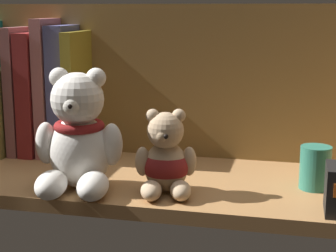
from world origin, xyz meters
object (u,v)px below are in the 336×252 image
book_2 (10,109)px  book_5 (52,87)px  book_3 (24,90)px  book_4 (38,93)px  book_6 (67,91)px  teddy_bear_smaller (166,160)px  book_7 (82,94)px  teddy_bear_larger (78,139)px  pillar_candle (315,167)px

book_2 → book_5: 9.49cm
book_3 → book_5: bearing=-0.0°
book_4 → book_6: 5.67cm
book_4 → book_6: (5.64, 0.00, 0.62)cm
teddy_bear_smaller → book_3: bearing=150.7°
book_7 → teddy_bear_larger: (6.59, -18.24, -3.41)cm
teddy_bear_larger → book_6: bearing=117.2°
book_3 → book_5: book_5 is taller
book_4 → pillar_candle: bearing=-11.8°
book_4 → teddy_bear_smaller: 32.80cm
book_6 → teddy_bear_larger: (9.39, -18.24, -3.90)cm
pillar_candle → book_7: bearing=165.8°
book_4 → book_7: 8.44cm
book_6 → pillar_candle: size_ratio=3.62×
book_3 → book_4: 2.71cm
book_4 → teddy_bear_larger: size_ratio=1.23×
book_3 → book_4: size_ratio=1.04×
book_5 → book_6: book_5 is taller
book_2 → teddy_bear_larger: teddy_bear_larger is taller
book_5 → teddy_bear_larger: (12.28, -18.24, -4.45)cm
book_6 → pillar_candle: book_6 is taller
book_7 → pillar_candle: 41.41cm
book_6 → book_2: bearing=-180.0°
book_4 → book_6: book_6 is taller
book_4 → book_6: bearing=0.0°
book_3 → book_5: size_ratio=0.94×
book_4 → book_7: bearing=0.0°
book_2 → book_5: (8.45, 0.00, 4.33)cm
book_7 → book_3: bearing=180.0°
book_5 → book_4: bearing=-180.0°
book_6 → teddy_bear_larger: 20.88cm
book_3 → book_7: bearing=-0.0°
book_4 → teddy_bear_larger: 23.86cm
book_2 → book_6: bearing=0.0°
book_5 → book_7: book_5 is taller
book_5 → pillar_candle: (45.13, -9.99, -8.74)cm
book_2 → book_6: size_ratio=0.67×
book_7 → pillar_candle: size_ratio=3.47×
book_2 → book_3: bearing=0.0°
book_2 → pillar_candle: book_2 is taller
pillar_candle → book_6: bearing=166.7°
book_3 → book_6: 8.31cm
book_6 → teddy_bear_smaller: 28.39cm
book_3 → book_4: (2.67, -0.00, -0.44)cm
book_7 → pillar_candle: (39.44, -9.99, -7.70)cm
book_3 → book_7: 11.12cm
book_7 → pillar_candle: book_7 is taller
book_2 → book_7: book_7 is taller
book_6 → book_4: bearing=-180.0°
book_3 → book_5: 5.47cm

